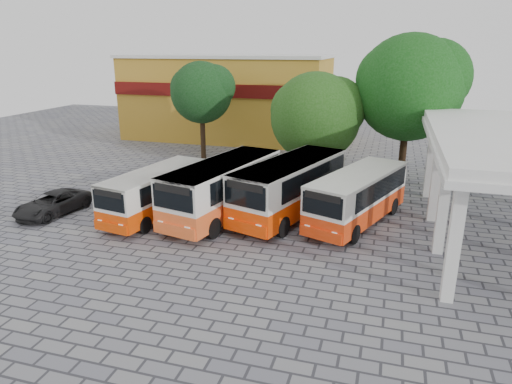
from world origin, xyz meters
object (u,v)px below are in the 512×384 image
(bus_far_left, at_px, (156,190))
(bus_centre_right, at_px, (290,185))
(bus_far_right, at_px, (358,195))
(parked_car, at_px, (53,204))
(bus_centre_left, at_px, (223,186))

(bus_far_left, bearing_deg, bus_centre_right, 26.65)
(bus_far_left, bearing_deg, bus_far_right, 20.57)
(parked_car, bearing_deg, bus_far_right, 19.31)
(bus_centre_right, xyz_separation_m, parked_car, (-12.94, -3.56, -1.20))
(bus_centre_left, distance_m, bus_far_right, 7.25)
(bus_centre_right, bearing_deg, bus_centre_left, -143.52)
(bus_centre_right, bearing_deg, parked_car, -147.20)
(bus_far_right, bearing_deg, bus_centre_left, -150.87)
(bus_far_right, bearing_deg, bus_centre_right, -161.33)
(bus_centre_right, relative_size, bus_far_right, 1.12)
(bus_centre_left, distance_m, bus_centre_right, 3.70)
(bus_centre_right, bearing_deg, bus_far_left, -145.92)
(bus_far_left, height_order, bus_centre_right, bus_centre_right)
(bus_far_left, relative_size, bus_far_right, 0.91)
(bus_far_right, distance_m, parked_car, 16.99)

